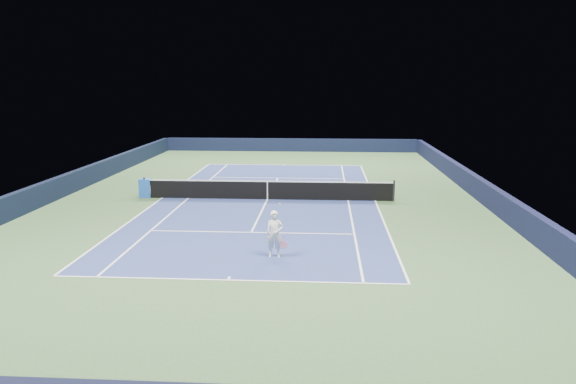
{
  "coord_description": "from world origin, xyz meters",
  "views": [
    {
      "loc": [
        2.89,
        -27.98,
        6.0
      ],
      "look_at": [
        1.25,
        -3.0,
        1.0
      ],
      "focal_mm": 35.0,
      "sensor_mm": 36.0,
      "label": 1
    }
  ],
  "objects": [
    {
      "name": "court_surface",
      "position": [
        0.0,
        0.0,
        0.0
      ],
      "size": [
        10.97,
        23.77,
        0.01
      ],
      "primitive_type": "cube",
      "color": "navy",
      "rests_on": "ground"
    },
    {
      "name": "wall_left",
      "position": [
        -10.82,
        0.0,
        0.55
      ],
      "size": [
        0.35,
        40.0,
        1.1
      ],
      "primitive_type": "cube",
      "color": "black",
      "rests_on": "ground"
    },
    {
      "name": "baseline_far",
      "position": [
        0.0,
        11.88,
        0.01
      ],
      "size": [
        10.97,
        0.08,
        0.0
      ],
      "primitive_type": "cube",
      "color": "white",
      "rests_on": "ground"
    },
    {
      "name": "service_line_near",
      "position": [
        0.0,
        -6.4,
        0.01
      ],
      "size": [
        8.23,
        0.08,
        0.0
      ],
      "primitive_type": "cube",
      "color": "white",
      "rests_on": "ground"
    },
    {
      "name": "wall_right",
      "position": [
        10.82,
        0.0,
        0.55
      ],
      "size": [
        0.35,
        40.0,
        1.1
      ],
      "primitive_type": "cube",
      "color": "black",
      "rests_on": "ground"
    },
    {
      "name": "center_mark_near",
      "position": [
        0.0,
        -11.73,
        0.01
      ],
      "size": [
        0.08,
        0.3,
        0.0
      ],
      "primitive_type": "cube",
      "color": "white",
      "rests_on": "ground"
    },
    {
      "name": "ground",
      "position": [
        0.0,
        0.0,
        0.0
      ],
      "size": [
        40.0,
        40.0,
        0.0
      ],
      "primitive_type": "plane",
      "color": "#34532D",
      "rests_on": "ground"
    },
    {
      "name": "tennis_player",
      "position": [
        1.22,
        -9.48,
        0.81
      ],
      "size": [
        0.77,
        1.24,
        1.68
      ],
      "color": "white",
      "rests_on": "ground"
    },
    {
      "name": "sponsor_cube",
      "position": [
        -6.4,
        0.15,
        0.48
      ],
      "size": [
        0.63,
        0.57,
        0.97
      ],
      "color": "#1D52B3",
      "rests_on": "ground"
    },
    {
      "name": "sideline_singles_left",
      "position": [
        -4.12,
        0.0,
        0.01
      ],
      "size": [
        0.08,
        23.77,
        0.0
      ],
      "primitive_type": "cube",
      "color": "white",
      "rests_on": "ground"
    },
    {
      "name": "center_mark_far",
      "position": [
        0.0,
        11.73,
        0.01
      ],
      "size": [
        0.08,
        0.3,
        0.0
      ],
      "primitive_type": "cube",
      "color": "white",
      "rests_on": "ground"
    },
    {
      "name": "wall_far",
      "position": [
        0.0,
        19.82,
        0.55
      ],
      "size": [
        22.0,
        0.35,
        1.1
      ],
      "primitive_type": "cube",
      "color": "black",
      "rests_on": "ground"
    },
    {
      "name": "sideline_doubles_right",
      "position": [
        5.49,
        0.0,
        0.01
      ],
      "size": [
        0.08,
        23.77,
        0.0
      ],
      "primitive_type": "cube",
      "color": "white",
      "rests_on": "ground"
    },
    {
      "name": "service_line_far",
      "position": [
        0.0,
        6.4,
        0.01
      ],
      "size": [
        8.23,
        0.08,
        0.0
      ],
      "primitive_type": "cube",
      "color": "white",
      "rests_on": "ground"
    },
    {
      "name": "sideline_singles_right",
      "position": [
        4.12,
        0.0,
        0.01
      ],
      "size": [
        0.08,
        23.77,
        0.0
      ],
      "primitive_type": "cube",
      "color": "white",
      "rests_on": "ground"
    },
    {
      "name": "center_service_line",
      "position": [
        0.0,
        0.0,
        0.01
      ],
      "size": [
        0.08,
        12.8,
        0.0
      ],
      "primitive_type": "cube",
      "color": "white",
      "rests_on": "ground"
    },
    {
      "name": "baseline_near",
      "position": [
        0.0,
        -11.88,
        0.01
      ],
      "size": [
        10.97,
        0.08,
        0.0
      ],
      "primitive_type": "cube",
      "color": "white",
      "rests_on": "ground"
    },
    {
      "name": "tennis_net",
      "position": [
        0.0,
        0.0,
        0.5
      ],
      "size": [
        12.9,
        0.1,
        1.07
      ],
      "color": "black",
      "rests_on": "ground"
    },
    {
      "name": "sideline_doubles_left",
      "position": [
        -5.49,
        0.0,
        0.01
      ],
      "size": [
        0.08,
        23.77,
        0.0
      ],
      "primitive_type": "cube",
      "color": "white",
      "rests_on": "ground"
    }
  ]
}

